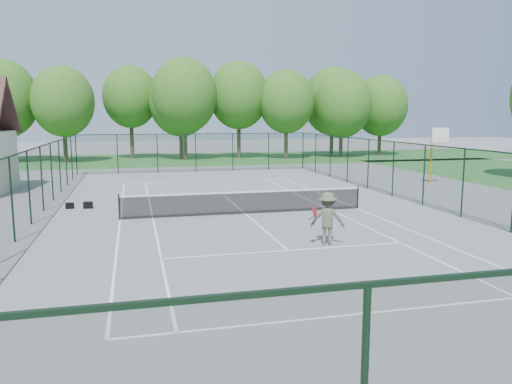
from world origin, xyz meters
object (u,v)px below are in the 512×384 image
sports_bag_a (70,206)px  tennis_player (328,218)px  basketball_goal (436,144)px  tennis_net (245,201)px

sports_bag_a → tennis_player: bearing=-35.7°
basketball_goal → sports_bag_a: bearing=-170.3°
tennis_net → sports_bag_a: bearing=157.4°
basketball_goal → sports_bag_a: (-22.19, -3.80, -2.43)m
basketball_goal → tennis_player: basketball_goal is taller
tennis_net → tennis_player: size_ratio=5.20×
tennis_net → sports_bag_a: 8.55m
tennis_net → tennis_player: bearing=-75.4°
tennis_net → basketball_goal: basketball_goal is taller
basketball_goal → tennis_player: size_ratio=1.71×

